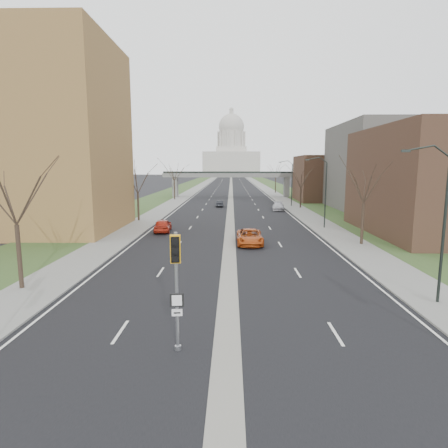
{
  "coord_description": "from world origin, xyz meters",
  "views": [
    {
      "loc": [
        0.17,
        -14.38,
        7.65
      ],
      "look_at": [
        -0.31,
        10.07,
        3.89
      ],
      "focal_mm": 30.0,
      "sensor_mm": 36.0,
      "label": 1
    }
  ],
  "objects_px": {
    "car_left_near": "(163,225)",
    "car_right_mid": "(278,206)",
    "signal_pole_median": "(176,271)",
    "car_left_far": "(220,204)",
    "car_right_near": "(250,237)"
  },
  "relations": [
    {
      "from": "car_left_near",
      "to": "car_right_mid",
      "type": "height_order",
      "value": "car_left_near"
    },
    {
      "from": "car_right_mid",
      "to": "car_left_far",
      "type": "bearing_deg",
      "value": 156.8
    },
    {
      "from": "car_left_far",
      "to": "car_left_near",
      "type": "bearing_deg",
      "value": 77.83
    },
    {
      "from": "car_right_near",
      "to": "car_left_far",
      "type": "bearing_deg",
      "value": 96.13
    },
    {
      "from": "car_left_near",
      "to": "car_right_mid",
      "type": "bearing_deg",
      "value": -130.51
    },
    {
      "from": "signal_pole_median",
      "to": "car_right_near",
      "type": "relative_size",
      "value": 0.93
    },
    {
      "from": "signal_pole_median",
      "to": "car_left_far",
      "type": "bearing_deg",
      "value": 84.07
    },
    {
      "from": "signal_pole_median",
      "to": "car_right_mid",
      "type": "distance_m",
      "value": 52.53
    },
    {
      "from": "signal_pole_median",
      "to": "car_right_near",
      "type": "bearing_deg",
      "value": 73.72
    },
    {
      "from": "car_left_near",
      "to": "car_right_mid",
      "type": "relative_size",
      "value": 0.93
    },
    {
      "from": "car_left_near",
      "to": "car_left_far",
      "type": "height_order",
      "value": "car_left_near"
    },
    {
      "from": "car_right_near",
      "to": "car_left_near",
      "type": "bearing_deg",
      "value": 144.53
    },
    {
      "from": "car_left_far",
      "to": "car_right_mid",
      "type": "height_order",
      "value": "car_right_mid"
    },
    {
      "from": "car_left_far",
      "to": "car_right_near",
      "type": "relative_size",
      "value": 0.69
    },
    {
      "from": "car_left_far",
      "to": "car_right_near",
      "type": "height_order",
      "value": "car_right_near"
    }
  ]
}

